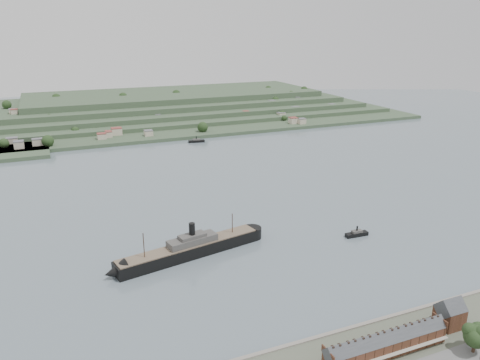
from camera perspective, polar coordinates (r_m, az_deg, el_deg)
name	(u,v)px	position (r m, az deg, el deg)	size (l,w,h in m)	color
ground	(244,210)	(340.27, 0.44, -3.73)	(1400.00, 1400.00, 0.00)	slate
terrace_row	(386,343)	(206.04, 17.39, -18.43)	(55.60, 9.80, 11.07)	#462819
gabled_building	(450,313)	(230.50, 24.21, -14.62)	(10.40, 10.18, 14.09)	#462819
far_peninsula	(156,109)	(709.39, -10.17, 8.56)	(760.00, 309.00, 30.00)	#364D33
steamship	(186,250)	(274.14, -6.60, -8.49)	(100.14, 30.59, 24.22)	black
tugboat	(357,234)	(308.48, 14.04, -6.36)	(15.39, 4.64, 6.86)	black
ferry_east	(196,141)	(543.57, -5.33, 4.77)	(19.25, 8.33, 6.99)	black
fig_tree	(477,335)	(217.64, 26.96, -16.52)	(11.88, 10.29, 13.26)	#3A271B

